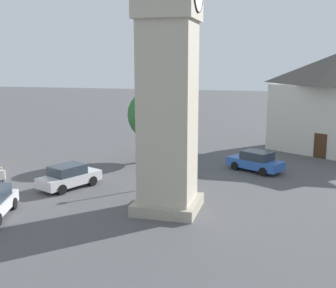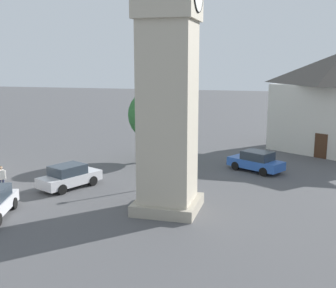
% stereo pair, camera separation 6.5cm
% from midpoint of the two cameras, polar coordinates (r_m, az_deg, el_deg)
% --- Properties ---
extents(ground_plane, '(200.00, 200.00, 0.00)m').
position_cam_midpoint_polar(ground_plane, '(23.47, -0.08, -8.90)').
color(ground_plane, '#4C4C4F').
extents(clock_tower, '(4.12, 4.12, 18.55)m').
position_cam_midpoint_polar(clock_tower, '(22.23, -0.09, 18.26)').
color(clock_tower, '#A59C89').
rests_on(clock_tower, ground).
extents(car_silver_kerb, '(3.53, 4.42, 1.53)m').
position_cam_midpoint_polar(car_silver_kerb, '(31.92, 11.77, -2.30)').
color(car_silver_kerb, '#2D5BB7').
rests_on(car_silver_kerb, ground).
extents(car_red_corner, '(4.46, 3.23, 1.53)m').
position_cam_midpoint_polar(car_red_corner, '(27.91, -13.36, -4.30)').
color(car_red_corner, silver).
rests_on(car_red_corner, ground).
extents(pedestrian, '(0.44, 0.40, 1.69)m').
position_cam_midpoint_polar(pedestrian, '(28.18, -21.82, -4.14)').
color(pedestrian, '#2D3351').
rests_on(pedestrian, ground).
extents(tree, '(4.15, 4.15, 5.90)m').
position_cam_midpoint_polar(tree, '(34.03, -2.10, 3.96)').
color(tree, brown).
rests_on(tree, ground).
extents(lamp_post, '(0.36, 0.36, 5.13)m').
position_cam_midpoint_polar(lamp_post, '(28.09, 3.28, 1.64)').
color(lamp_post, black).
rests_on(lamp_post, ground).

